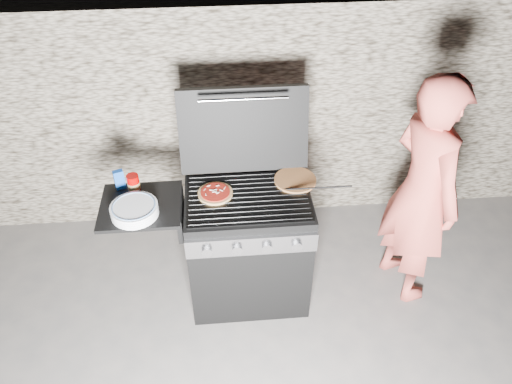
{
  "coord_description": "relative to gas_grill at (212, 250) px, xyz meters",
  "views": [
    {
      "loc": [
        -0.16,
        -2.38,
        2.94
      ],
      "look_at": [
        0.05,
        0.0,
        0.95
      ],
      "focal_mm": 35.0,
      "sensor_mm": 36.0,
      "label": 1
    }
  ],
  "objects": [
    {
      "name": "ground",
      "position": [
        0.25,
        0.0,
        -0.46
      ],
      "size": [
        50.0,
        50.0,
        0.0
      ],
      "primitive_type": "plane",
      "color": "#6A625D"
    },
    {
      "name": "stone_wall",
      "position": [
        0.25,
        1.05,
        0.44
      ],
      "size": [
        8.0,
        0.35,
        1.8
      ],
      "primitive_type": "cube",
      "color": "#A29682",
      "rests_on": "ground"
    },
    {
      "name": "sauce_jar",
      "position": [
        -0.47,
        0.14,
        0.51
      ],
      "size": [
        0.09,
        0.09,
        0.12
      ],
      "primitive_type": "cylinder",
      "rotation": [
        0.0,
        0.0,
        -0.21
      ],
      "color": "#9D0000",
      "rests_on": "gas_grill"
    },
    {
      "name": "person",
      "position": [
        1.39,
        0.01,
        0.4
      ],
      "size": [
        0.57,
        0.71,
        1.71
      ],
      "primitive_type": "imported",
      "rotation": [
        0.0,
        0.0,
        1.85
      ],
      "color": "#C84F44",
      "rests_on": "ground"
    },
    {
      "name": "plate_stack",
      "position": [
        -0.44,
        -0.09,
        0.48
      ],
      "size": [
        0.33,
        0.33,
        0.07
      ],
      "primitive_type": "cylinder",
      "rotation": [
        0.0,
        0.0,
        0.18
      ],
      "color": "white",
      "rests_on": "gas_grill"
    },
    {
      "name": "tongs",
      "position": [
        0.68,
        0.0,
        0.5
      ],
      "size": [
        0.43,
        0.11,
        0.09
      ],
      "primitive_type": "cylinder",
      "rotation": [
        0.0,
        1.4,
        -0.22
      ],
      "color": "black",
      "rests_on": "gas_grill"
    },
    {
      "name": "blue_carton",
      "position": [
        -0.56,
        0.17,
        0.51
      ],
      "size": [
        0.07,
        0.06,
        0.14
      ],
      "primitive_type": "cube",
      "rotation": [
        0.0,
        0.0,
        0.36
      ],
      "color": "#11419E",
      "rests_on": "gas_grill"
    },
    {
      "name": "pizza_plain",
      "position": [
        0.57,
        0.14,
        0.46
      ],
      "size": [
        0.34,
        0.34,
        0.01
      ],
      "primitive_type": "cylinder",
      "rotation": [
        0.0,
        0.0,
        0.31
      ],
      "color": "#E79651",
      "rests_on": "gas_grill"
    },
    {
      "name": "pizza_topped",
      "position": [
        0.05,
        0.05,
        0.47
      ],
      "size": [
        0.26,
        0.26,
        0.02
      ],
      "primitive_type": null,
      "rotation": [
        0.0,
        0.0,
        0.17
      ],
      "color": "tan",
      "rests_on": "gas_grill"
    },
    {
      "name": "gas_grill",
      "position": [
        0.0,
        0.0,
        0.0
      ],
      "size": [
        1.34,
        0.79,
        0.91
      ],
      "primitive_type": null,
      "color": "black",
      "rests_on": "ground"
    }
  ]
}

